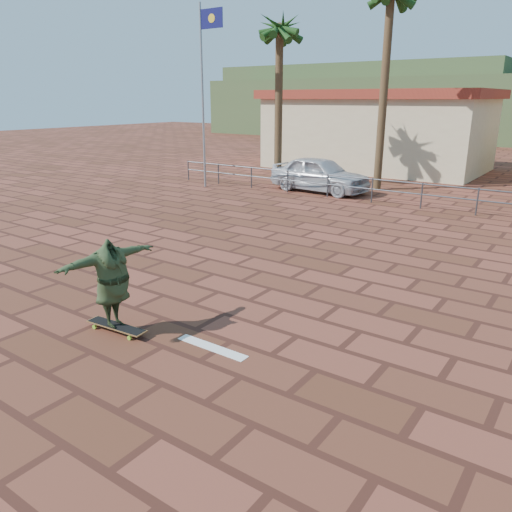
{
  "coord_description": "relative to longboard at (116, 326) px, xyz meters",
  "views": [
    {
      "loc": [
        5.71,
        -6.97,
        4.05
      ],
      "look_at": [
        -0.21,
        1.38,
        0.8
      ],
      "focal_mm": 35.0,
      "sensor_mm": 36.0,
      "label": 1
    }
  ],
  "objects": [
    {
      "name": "longboard",
      "position": [
        0.0,
        0.0,
        0.0
      ],
      "size": [
        1.28,
        0.38,
        0.12
      ],
      "rotation": [
        0.0,
        0.0,
        0.09
      ],
      "color": "olive",
      "rests_on": "ground"
    },
    {
      "name": "palm_left",
      "position": [
        -1.9,
        16.73,
        7.85
      ],
      "size": [
        2.4,
        2.4,
        9.45
      ],
      "color": "brown",
      "rests_on": "ground"
    },
    {
      "name": "palm_far_left",
      "position": [
        -6.4,
        15.23,
        6.73
      ],
      "size": [
        2.4,
        2.4,
        8.25
      ],
      "color": "brown",
      "rests_on": "ground"
    },
    {
      "name": "guardrail",
      "position": [
        1.1,
        13.73,
        0.58
      ],
      "size": [
        24.06,
        0.06,
        1.0
      ],
      "color": "#47494F",
      "rests_on": "ground"
    },
    {
      "name": "car_silver",
      "position": [
        -3.83,
        14.73,
        0.68
      ],
      "size": [
        4.73,
        2.23,
        1.56
      ],
      "primitive_type": "imported",
      "rotation": [
        0.0,
        0.0,
        1.49
      ],
      "color": "#B5B7BD",
      "rests_on": "ground"
    },
    {
      "name": "ground",
      "position": [
        1.1,
        1.73,
        -0.1
      ],
      "size": [
        120.0,
        120.0,
        0.0
      ],
      "primitive_type": "plane",
      "color": "brown",
      "rests_on": "ground"
    },
    {
      "name": "paint_stripe",
      "position": [
        1.8,
        0.53,
        -0.1
      ],
      "size": [
        1.4,
        0.22,
        0.01
      ],
      "primitive_type": "cube",
      "color": "white",
      "rests_on": "ground"
    },
    {
      "name": "hill_back",
      "position": [
        -20.9,
        57.73,
        3.9
      ],
      "size": [
        35.0,
        14.0,
        8.0
      ],
      "primitive_type": "cube",
      "color": "#384C28",
      "rests_on": "ground"
    },
    {
      "name": "skateboarder",
      "position": [
        -0.0,
        -0.0,
        0.83
      ],
      "size": [
        0.67,
        2.03,
        1.62
      ],
      "primitive_type": "imported",
      "rotation": [
        0.0,
        0.0,
        1.51
      ],
      "color": "#2C3B1F",
      "rests_on": "longboard"
    },
    {
      "name": "building_west",
      "position": [
        -4.9,
        23.73,
        2.18
      ],
      "size": [
        12.6,
        7.6,
        4.5
      ],
      "color": "beige",
      "rests_on": "ground"
    },
    {
      "name": "flagpole",
      "position": [
        -8.77,
        12.73,
        4.54
      ],
      "size": [
        1.3,
        0.1,
        8.0
      ],
      "color": "gray",
      "rests_on": "ground"
    }
  ]
}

